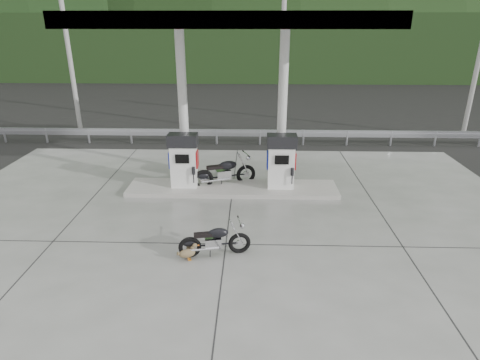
{
  "coord_description": "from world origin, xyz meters",
  "views": [
    {
      "loc": [
        0.64,
        -9.92,
        5.36
      ],
      "look_at": [
        0.3,
        1.0,
        1.0
      ],
      "focal_mm": 30.0,
      "sensor_mm": 36.0,
      "label": 1
    }
  ],
  "objects_px": {
    "gas_pump_right": "(281,162)",
    "duck": "(187,254)",
    "motorcycle_left": "(225,173)",
    "motorcycle_right": "(215,241)",
    "gas_pump_left": "(184,161)"
  },
  "relations": [
    {
      "from": "motorcycle_left",
      "to": "motorcycle_right",
      "type": "height_order",
      "value": "motorcycle_left"
    },
    {
      "from": "motorcycle_left",
      "to": "motorcycle_right",
      "type": "distance_m",
      "value": 4.39
    },
    {
      "from": "motorcycle_left",
      "to": "duck",
      "type": "relative_size",
      "value": 4.2
    },
    {
      "from": "motorcycle_left",
      "to": "gas_pump_right",
      "type": "bearing_deg",
      "value": -31.79
    },
    {
      "from": "motorcycle_left",
      "to": "duck",
      "type": "distance_m",
      "value": 4.69
    },
    {
      "from": "motorcycle_left",
      "to": "duck",
      "type": "xyz_separation_m",
      "value": [
        -0.6,
        -4.64,
        -0.31
      ]
    },
    {
      "from": "motorcycle_right",
      "to": "duck",
      "type": "xyz_separation_m",
      "value": [
        -0.64,
        -0.25,
        -0.21
      ]
    },
    {
      "from": "gas_pump_right",
      "to": "duck",
      "type": "distance_m",
      "value": 5.0
    },
    {
      "from": "gas_pump_left",
      "to": "gas_pump_right",
      "type": "relative_size",
      "value": 1.0
    },
    {
      "from": "motorcycle_left",
      "to": "motorcycle_right",
      "type": "bearing_deg",
      "value": -109.71
    },
    {
      "from": "gas_pump_left",
      "to": "gas_pump_right",
      "type": "distance_m",
      "value": 3.2
    },
    {
      "from": "motorcycle_right",
      "to": "motorcycle_left",
      "type": "bearing_deg",
      "value": 79.78
    },
    {
      "from": "gas_pump_right",
      "to": "duck",
      "type": "bearing_deg",
      "value": -120.2
    },
    {
      "from": "motorcycle_left",
      "to": "duck",
      "type": "bearing_deg",
      "value": -117.64
    },
    {
      "from": "gas_pump_left",
      "to": "motorcycle_right",
      "type": "distance_m",
      "value": 4.28
    }
  ]
}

